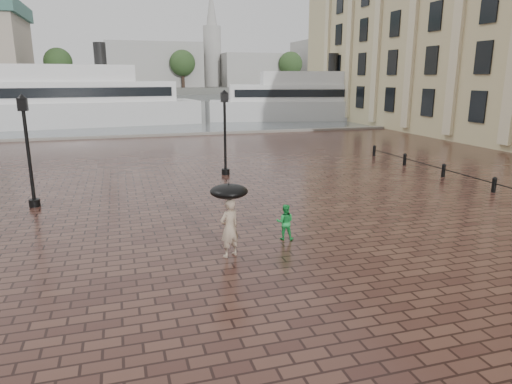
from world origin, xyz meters
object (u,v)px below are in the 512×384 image
at_px(street_lamps, 68,134).
at_px(ferry_far, 309,100).
at_px(adult_pedestrian, 229,228).
at_px(ferry_near, 73,101).
at_px(child_pedestrian, 285,222).

xyz_separation_m(street_lamps, ferry_far, (25.49, 28.28, 0.09)).
distance_m(street_lamps, adult_pedestrian, 14.09).
relative_size(ferry_near, ferry_far, 1.09).
height_order(child_pedestrian, ferry_far, ferry_far).
relative_size(adult_pedestrian, child_pedestrian, 1.49).
bearing_deg(ferry_near, child_pedestrian, -83.34).
height_order(street_lamps, child_pedestrian, street_lamps).
height_order(street_lamps, ferry_near, ferry_near).
height_order(adult_pedestrian, ferry_far, ferry_far).
xyz_separation_m(street_lamps, adult_pedestrian, (5.45, -12.91, -1.44)).
distance_m(street_lamps, ferry_near, 28.56).
bearing_deg(street_lamps, child_pedestrian, -57.88).
bearing_deg(adult_pedestrian, ferry_far, -139.99).
height_order(child_pedestrian, ferry_near, ferry_near).
distance_m(child_pedestrian, ferry_far, 44.14).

